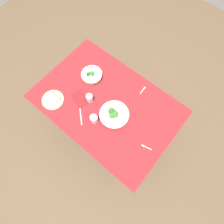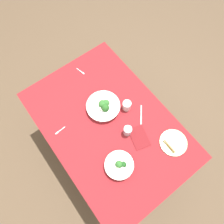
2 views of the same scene
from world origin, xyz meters
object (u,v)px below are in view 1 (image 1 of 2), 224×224
at_px(bread_side_plate, 53,99).
at_px(water_glass_center, 90,98).
at_px(napkin_folded_upper, 80,98).
at_px(fork_by_far_bowl, 146,147).
at_px(broccoli_bowl_far, 114,115).
at_px(fork_by_near_bowl, 143,90).
at_px(water_glass_side, 94,119).
at_px(table_knife_left, 81,116).
at_px(broccoli_bowl_near, 92,75).

xyz_separation_m(bread_side_plate, water_glass_center, (-0.28, -0.23, 0.03)).
bearing_deg(napkin_folded_upper, bread_side_plate, 43.20).
bearing_deg(fork_by_far_bowl, broccoli_bowl_far, -19.45).
height_order(broccoli_bowl_far, napkin_folded_upper, broccoli_bowl_far).
bearing_deg(bread_side_plate, fork_by_near_bowl, -133.32).
bearing_deg(water_glass_center, fork_by_near_bowl, -128.38).
bearing_deg(fork_by_near_bowl, napkin_folded_upper, 134.50).
distance_m(broccoli_bowl_far, fork_by_near_bowl, 0.40).
bearing_deg(fork_by_near_bowl, bread_side_plate, 133.03).
distance_m(water_glass_center, water_glass_side, 0.22).
bearing_deg(water_glass_side, broccoli_bowl_far, -126.38).
height_order(broccoli_bowl_far, table_knife_left, broccoli_bowl_far).
height_order(bread_side_plate, napkin_folded_upper, bread_side_plate).
height_order(water_glass_side, fork_by_far_bowl, water_glass_side).
bearing_deg(broccoli_bowl_near, table_knife_left, 118.10).
bearing_deg(fork_by_far_bowl, water_glass_side, -1.46).
bearing_deg(fork_by_near_bowl, fork_by_far_bowl, -144.53).
height_order(broccoli_bowl_near, fork_by_far_bowl, broccoli_bowl_near).
relative_size(broccoli_bowl_far, water_glass_center, 3.04).
distance_m(broccoli_bowl_near, water_glass_side, 0.48).
height_order(water_glass_center, water_glass_side, water_glass_center).
bearing_deg(broccoli_bowl_near, broccoli_bowl_far, 157.52).
distance_m(fork_by_far_bowl, napkin_folded_upper, 0.79).
bearing_deg(broccoli_bowl_near, water_glass_side, 134.82).
xyz_separation_m(broccoli_bowl_far, napkin_folded_upper, (0.37, 0.07, -0.03)).
bearing_deg(water_glass_center, broccoli_bowl_near, -51.72).
bearing_deg(napkin_folded_upper, table_knife_left, 135.06).
bearing_deg(table_knife_left, broccoli_bowl_far, 81.21).
xyz_separation_m(broccoli_bowl_near, napkin_folded_upper, (-0.08, 0.26, -0.03)).
bearing_deg(napkin_folded_upper, water_glass_center, -150.58).
bearing_deg(table_knife_left, bread_side_plate, -130.31).
distance_m(bread_side_plate, water_glass_center, 0.37).
height_order(broccoli_bowl_far, water_glass_center, broccoli_bowl_far).
bearing_deg(water_glass_center, bread_side_plate, 39.40).
height_order(water_glass_center, fork_by_far_bowl, water_glass_center).
xyz_separation_m(broccoli_bowl_near, table_knife_left, (-0.21, 0.39, -0.03)).
bearing_deg(fork_by_far_bowl, broccoli_bowl_near, -28.15).
relative_size(fork_by_near_bowl, napkin_folded_upper, 0.52).
height_order(water_glass_center, fork_by_near_bowl, water_glass_center).
xyz_separation_m(fork_by_far_bowl, fork_by_near_bowl, (0.36, -0.45, 0.00)).
xyz_separation_m(bread_side_plate, fork_by_far_bowl, (-0.98, -0.21, -0.01)).
bearing_deg(fork_by_far_bowl, napkin_folded_upper, -11.02).
distance_m(broccoli_bowl_far, broccoli_bowl_near, 0.49).
xyz_separation_m(broccoli_bowl_near, bread_side_plate, (0.12, 0.44, -0.02)).
height_order(broccoli_bowl_near, water_glass_side, same).
height_order(water_glass_side, table_knife_left, water_glass_side).
xyz_separation_m(broccoli_bowl_far, broccoli_bowl_near, (0.45, -0.19, -0.00)).
relative_size(water_glass_side, fork_by_far_bowl, 0.91).
distance_m(broccoli_bowl_far, fork_by_far_bowl, 0.41).
relative_size(water_glass_center, water_glass_side, 1.06).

